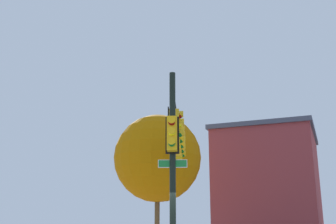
# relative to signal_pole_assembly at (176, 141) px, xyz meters

# --- Properties ---
(signal_pole_assembly) EXTENTS (6.51, 2.46, 6.51)m
(signal_pole_assembly) POSITION_rel_signal_pole_assembly_xyz_m (0.00, 0.00, 0.00)
(signal_pole_assembly) COLOR black
(signal_pole_assembly) RESTS_ON ground_plane
(tree_near) EXTENTS (4.66, 4.66, 7.35)m
(tree_near) POSITION_rel_signal_pole_assembly_xyz_m (5.90, 3.27, 0.41)
(tree_near) COLOR brown
(tree_near) RESTS_ON ground_plane
(brick_building) EXTENTS (8.70, 6.66, 7.96)m
(brick_building) POSITION_rel_signal_pole_assembly_xyz_m (15.57, -1.21, -0.61)
(brick_building) COLOR brown
(brick_building) RESTS_ON ground_plane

